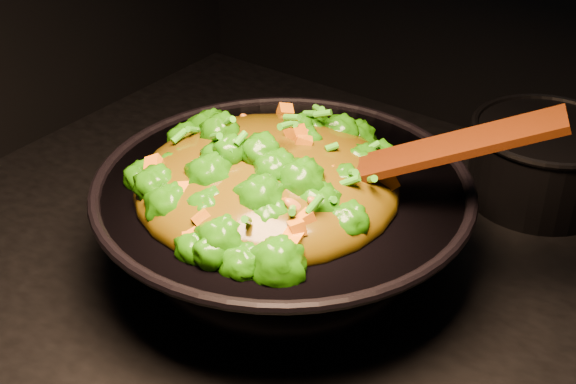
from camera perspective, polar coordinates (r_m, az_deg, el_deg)
The scene contains 4 objects.
wok at distance 0.96m, azimuth -0.35°, elevation -2.54°, with size 0.43×0.43×0.12m, color black, non-canonical shape.
stir_fry at distance 0.89m, azimuth -1.52°, elevation 3.03°, with size 0.30×0.30×0.10m, color #1E6407, non-canonical shape.
spatula at distance 0.87m, azimuth 8.25°, elevation 2.38°, with size 0.34×0.05×0.01m, color #3B1A08.
back_pot at distance 1.15m, azimuth 17.65°, elevation 2.05°, with size 0.20×0.20×0.11m, color black.
Camera 1 is at (0.37, -0.65, 1.51)m, focal length 50.00 mm.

